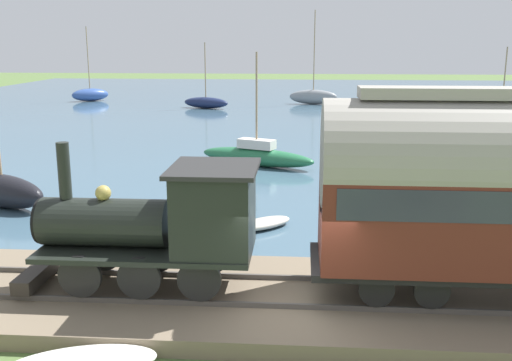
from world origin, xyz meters
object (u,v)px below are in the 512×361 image
steam_locomotive (166,220)px  sailboat_black (3,190)px  rowboat_near_shore (362,194)px  rowboat_mid_harbor (264,223)px  rowboat_off_pier (374,222)px  sailboat_green (257,156)px  sailboat_blue (90,94)px  sailboat_navy (206,102)px  sailboat_yellow (501,117)px  sailboat_gray (313,96)px

steam_locomotive → sailboat_black: bearing=45.4°
rowboat_near_shore → sailboat_black: bearing=63.3°
rowboat_mid_harbor → sailboat_black: bearing=37.8°
rowboat_off_pier → sailboat_black: bearing=28.1°
steam_locomotive → rowboat_off_pier: size_ratio=2.29×
sailboat_black → rowboat_mid_harbor: 10.01m
sailboat_black → rowboat_mid_harbor: size_ratio=3.65×
sailboat_green → sailboat_blue: bearing=55.0°
sailboat_navy → rowboat_near_shore: (-31.26, -11.10, -0.30)m
sailboat_yellow → rowboat_mid_harbor: size_ratio=2.62×
sailboat_blue → rowboat_near_shore: (-36.90, -23.87, -0.44)m
sailboat_green → sailboat_blue: sailboat_blue is taller
sailboat_yellow → sailboat_black: bearing=160.3°
sailboat_yellow → rowboat_off_pier: bearing=-178.7°
sailboat_navy → rowboat_mid_harbor: 36.01m
steam_locomotive → sailboat_blue: 50.41m
sailboat_gray → sailboat_black: bearing=170.0°
sailboat_black → sailboat_yellow: size_ratio=1.39×
sailboat_black → rowboat_off_pier: bearing=-71.3°
sailboat_gray → sailboat_navy: 10.73m
sailboat_yellow → rowboat_mid_harbor: 30.95m
rowboat_near_shore → sailboat_yellow: bearing=-64.4°
sailboat_green → sailboat_yellow: bearing=-22.9°
rowboat_near_shore → sailboat_green: bearing=1.2°
sailboat_gray → sailboat_navy: sailboat_gray is taller
rowboat_mid_harbor → rowboat_off_pier: 3.68m
sailboat_green → sailboat_navy: 25.98m
sailboat_blue → rowboat_off_pier: bearing=175.6°
rowboat_off_pier → sailboat_green: bearing=-30.1°
sailboat_black → rowboat_near_shore: bearing=-56.1°
sailboat_black → rowboat_near_shore: sailboat_black is taller
steam_locomotive → sailboat_yellow: (32.57, -17.79, -1.57)m
sailboat_green → sailboat_black: bearing=155.9°
sailboat_navy → rowboat_near_shore: 33.17m
sailboat_black → sailboat_green: bearing=-22.1°
sailboat_gray → sailboat_navy: size_ratio=1.50×
sailboat_green → sailboat_navy: (25.15, 6.51, 0.02)m
sailboat_yellow → sailboat_navy: sailboat_navy is taller
rowboat_mid_harbor → rowboat_near_shore: bearing=-83.8°
sailboat_navy → rowboat_off_pier: 36.58m
sailboat_black → sailboat_yellow: bearing=-21.3°
sailboat_blue → rowboat_mid_harbor: (-40.86, -20.28, -0.51)m
sailboat_black → sailboat_gray: bearing=7.0°
sailboat_gray → sailboat_yellow: sailboat_gray is taller
sailboat_blue → sailboat_navy: bearing=-148.8°
sailboat_green → rowboat_mid_harbor: sailboat_green is taller
sailboat_blue → rowboat_off_pier: size_ratio=3.11×
sailboat_yellow → rowboat_near_shore: (-22.57, 12.34, -0.28)m
rowboat_off_pier → steam_locomotive: bearing=83.6°
sailboat_green → rowboat_mid_harbor: size_ratio=2.86×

